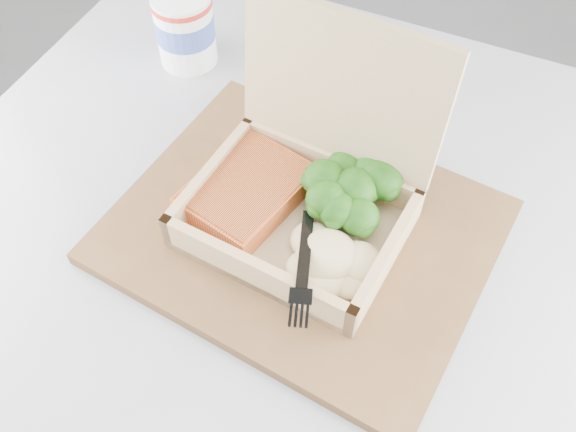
% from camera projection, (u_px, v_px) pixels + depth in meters
% --- Properties ---
extents(cafe_table, '(0.98, 0.98, 0.74)m').
position_uv_depth(cafe_table, '(284.00, 339.00, 0.81)').
color(cafe_table, black).
rests_on(cafe_table, floor).
extents(serving_tray, '(0.44, 0.39, 0.02)m').
position_uv_depth(serving_tray, '(302.00, 232.00, 0.66)').
color(serving_tray, brown).
rests_on(serving_tray, cafe_table).
extents(takeout_container, '(0.25, 0.23, 0.20)m').
position_uv_depth(takeout_container, '(310.00, 180.00, 0.63)').
color(takeout_container, tan).
rests_on(takeout_container, serving_tray).
extents(salmon_fillet, '(0.14, 0.15, 0.03)m').
position_uv_depth(salmon_fillet, '(247.00, 191.00, 0.65)').
color(salmon_fillet, orange).
rests_on(salmon_fillet, takeout_container).
extents(broccoli_pile, '(0.11, 0.11, 0.04)m').
position_uv_depth(broccoli_pile, '(354.00, 195.00, 0.64)').
color(broccoli_pile, '#2A6917').
rests_on(broccoli_pile, takeout_container).
extents(mashed_potatoes, '(0.09, 0.08, 0.03)m').
position_uv_depth(mashed_potatoes, '(327.00, 255.00, 0.60)').
color(mashed_potatoes, '#CBB384').
rests_on(mashed_potatoes, takeout_container).
extents(plastic_fork, '(0.04, 0.15, 0.02)m').
position_uv_depth(plastic_fork, '(307.00, 232.00, 0.60)').
color(plastic_fork, black).
rests_on(plastic_fork, mashed_potatoes).
extents(paper_cup, '(0.07, 0.07, 0.09)m').
position_uv_depth(paper_cup, '(185.00, 27.00, 0.79)').
color(paper_cup, white).
rests_on(paper_cup, cafe_table).
extents(receipt, '(0.11, 0.15, 0.00)m').
position_uv_depth(receipt, '(407.00, 118.00, 0.77)').
color(receipt, white).
rests_on(receipt, cafe_table).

